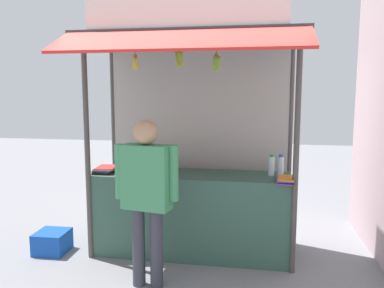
# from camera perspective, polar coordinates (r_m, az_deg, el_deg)

# --- Properties ---
(ground_plane) EXTENTS (20.00, 20.00, 0.00)m
(ground_plane) POSITION_cam_1_polar(r_m,az_deg,el_deg) (4.77, 0.00, -15.79)
(ground_plane) COLOR gray
(stall_counter) EXTENTS (2.27, 0.65, 0.96)m
(stall_counter) POSITION_cam_1_polar(r_m,az_deg,el_deg) (4.60, 0.00, -10.30)
(stall_counter) COLOR #385B4C
(stall_counter) RESTS_ON ground
(stall_structure) EXTENTS (2.47, 1.55, 2.88)m
(stall_structure) POSITION_cam_1_polar(r_m,az_deg,el_deg) (4.52, 0.33, 5.71)
(stall_structure) COLOR #4C4742
(stall_structure) RESTS_ON ground
(water_bottle_left) EXTENTS (0.08, 0.08, 0.30)m
(water_bottle_left) POSITION_cam_1_polar(r_m,az_deg,el_deg) (4.54, -2.75, -2.45)
(water_bottle_left) COLOR silver
(water_bottle_left) RESTS_ON stall_counter
(water_bottle_mid_right) EXTENTS (0.07, 0.07, 0.25)m
(water_bottle_mid_right) POSITION_cam_1_polar(r_m,az_deg,el_deg) (4.47, 13.02, -3.17)
(water_bottle_mid_right) COLOR silver
(water_bottle_mid_right) RESTS_ON stall_counter
(water_bottle_front_left) EXTENTS (0.06, 0.06, 0.22)m
(water_bottle_front_left) POSITION_cam_1_polar(r_m,az_deg,el_deg) (4.85, -9.60, -2.35)
(water_bottle_front_left) COLOR silver
(water_bottle_front_left) RESTS_ON stall_counter
(water_bottle_center) EXTENTS (0.07, 0.07, 0.25)m
(water_bottle_center) POSITION_cam_1_polar(r_m,az_deg,el_deg) (4.45, 11.70, -3.16)
(water_bottle_center) COLOR silver
(water_bottle_center) RESTS_ON stall_counter
(water_bottle_mid_left) EXTENTS (0.07, 0.07, 0.25)m
(water_bottle_mid_left) POSITION_cam_1_polar(r_m,az_deg,el_deg) (4.69, -3.88, -2.45)
(water_bottle_mid_left) COLOR silver
(water_bottle_mid_left) RESTS_ON stall_counter
(magazine_stack_far_left) EXTENTS (0.20, 0.31, 0.05)m
(magazine_stack_far_left) POSITION_cam_1_polar(r_m,az_deg,el_deg) (4.18, 13.69, -5.18)
(magazine_stack_far_left) COLOR purple
(magazine_stack_far_left) RESTS_ON stall_counter
(magazine_stack_rear_center) EXTENTS (0.25, 0.33, 0.07)m
(magazine_stack_rear_center) POSITION_cam_1_polar(r_m,az_deg,el_deg) (4.66, -12.69, -3.71)
(magazine_stack_rear_center) COLOR black
(magazine_stack_rear_center) RESTS_ON stall_counter
(banana_bunch_leftmost) EXTENTS (0.11, 0.11, 0.25)m
(banana_bunch_leftmost) POSITION_cam_1_polar(r_m,az_deg,el_deg) (3.98, -1.86, 12.47)
(banana_bunch_leftmost) COLOR #332D23
(banana_bunch_inner_left) EXTENTS (0.07, 0.07, 0.28)m
(banana_bunch_inner_left) POSITION_cam_1_polar(r_m,az_deg,el_deg) (4.09, -8.39, 11.76)
(banana_bunch_inner_left) COLOR #332D23
(banana_bunch_rightmost) EXTENTS (0.11, 0.10, 0.29)m
(banana_bunch_rightmost) POSITION_cam_1_polar(r_m,az_deg,el_deg) (3.92, 3.62, 11.88)
(banana_bunch_rightmost) COLOR #332D23
(vendor_person) EXTENTS (0.62, 0.28, 1.64)m
(vendor_person) POSITION_cam_1_polar(r_m,az_deg,el_deg) (3.72, -6.76, -6.52)
(vendor_person) COLOR #383842
(vendor_person) RESTS_ON ground
(plastic_crate) EXTENTS (0.37, 0.37, 0.25)m
(plastic_crate) POSITION_cam_1_polar(r_m,az_deg,el_deg) (5.02, -20.02, -13.47)
(plastic_crate) COLOR #194CB2
(plastic_crate) RESTS_ON ground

